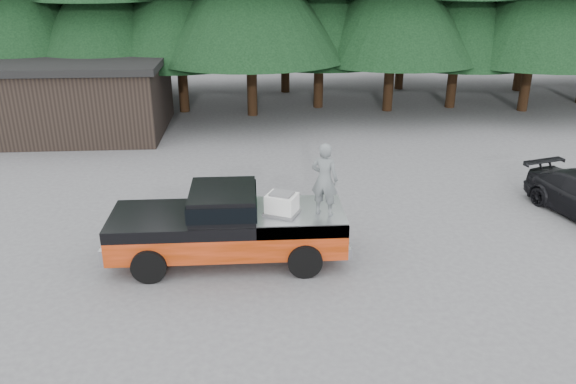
{
  "coord_description": "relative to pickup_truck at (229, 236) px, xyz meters",
  "views": [
    {
      "loc": [
        -1.07,
        -13.3,
        7.0
      ],
      "look_at": [
        -0.18,
        0.0,
        1.61
      ],
      "focal_mm": 35.0,
      "sensor_mm": 36.0,
      "label": 1
    }
  ],
  "objects": [
    {
      "name": "ground",
      "position": [
        1.72,
        0.49,
        -0.67
      ],
      "size": [
        120.0,
        120.0,
        0.0
      ],
      "primitive_type": "plane",
      "color": "#4B4B4D",
      "rests_on": "ground"
    },
    {
      "name": "utility_building",
      "position": [
        -7.28,
        12.49,
        1.0
      ],
      "size": [
        8.4,
        6.4,
        3.3
      ],
      "color": "black",
      "rests_on": "ground"
    },
    {
      "name": "air_compressor",
      "position": [
        1.34,
        -0.21,
        0.91
      ],
      "size": [
        0.89,
        0.83,
        0.48
      ],
      "primitive_type": "cube",
      "rotation": [
        0.0,
        0.0,
        -0.43
      ],
      "color": "silver",
      "rests_on": "pickup_truck"
    },
    {
      "name": "truck_cab",
      "position": [
        -0.1,
        0.0,
        0.96
      ],
      "size": [
        1.66,
        1.9,
        0.59
      ],
      "primitive_type": "cube",
      "color": "black",
      "rests_on": "pickup_truck"
    },
    {
      "name": "pickup_truck",
      "position": [
        0.0,
        0.0,
        0.0
      ],
      "size": [
        6.0,
        2.04,
        1.33
      ],
      "primitive_type": null,
      "color": "#C53E1A",
      "rests_on": "ground"
    },
    {
      "name": "man_on_bed",
      "position": [
        2.37,
        -0.29,
        1.57
      ],
      "size": [
        0.78,
        0.67,
        1.82
      ],
      "primitive_type": "imported",
      "rotation": [
        0.0,
        0.0,
        2.71
      ],
      "color": "#575D5F",
      "rests_on": "pickup_truck"
    }
  ]
}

